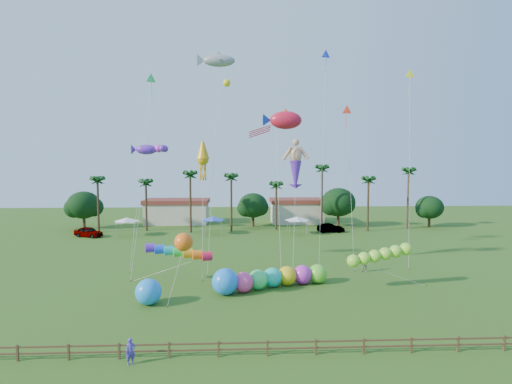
{
  "coord_description": "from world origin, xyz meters",
  "views": [
    {
      "loc": [
        -1.76,
        -29.71,
        11.78
      ],
      "look_at": [
        0.0,
        10.0,
        9.0
      ],
      "focal_mm": 28.0,
      "sensor_mm": 36.0,
      "label": 1
    }
  ],
  "objects_px": {
    "car_b": "(331,228)",
    "spectator_a": "(131,351)",
    "blue_ball": "(148,292)",
    "spectator_b": "(365,264)",
    "caterpillar_inflatable": "(267,278)",
    "car_a": "(89,232)"
  },
  "relations": [
    {
      "from": "car_b",
      "to": "spectator_a",
      "type": "height_order",
      "value": "spectator_a"
    },
    {
      "from": "car_b",
      "to": "spectator_b",
      "type": "distance_m",
      "value": 25.42
    },
    {
      "from": "car_a",
      "to": "spectator_b",
      "type": "bearing_deg",
      "value": -97.83
    },
    {
      "from": "spectator_a",
      "to": "blue_ball",
      "type": "relative_size",
      "value": 0.71
    },
    {
      "from": "spectator_a",
      "to": "caterpillar_inflatable",
      "type": "relative_size",
      "value": 0.14
    },
    {
      "from": "caterpillar_inflatable",
      "to": "blue_ball",
      "type": "distance_m",
      "value": 10.95
    },
    {
      "from": "spectator_b",
      "to": "blue_ball",
      "type": "height_order",
      "value": "blue_ball"
    },
    {
      "from": "car_a",
      "to": "caterpillar_inflatable",
      "type": "bearing_deg",
      "value": -113.16
    },
    {
      "from": "spectator_a",
      "to": "spectator_b",
      "type": "distance_m",
      "value": 27.92
    },
    {
      "from": "blue_ball",
      "to": "car_b",
      "type": "bearing_deg",
      "value": 55.77
    },
    {
      "from": "car_b",
      "to": "spectator_b",
      "type": "bearing_deg",
      "value": 173.14
    },
    {
      "from": "caterpillar_inflatable",
      "to": "spectator_b",
      "type": "bearing_deg",
      "value": 5.61
    },
    {
      "from": "spectator_a",
      "to": "blue_ball",
      "type": "xyz_separation_m",
      "value": [
        -1.2,
        10.08,
        0.32
      ]
    },
    {
      "from": "spectator_a",
      "to": "spectator_b",
      "type": "xyz_separation_m",
      "value": [
        20.18,
        19.29,
        0.13
      ]
    },
    {
      "from": "spectator_a",
      "to": "blue_ball",
      "type": "height_order",
      "value": "blue_ball"
    },
    {
      "from": "car_a",
      "to": "spectator_a",
      "type": "bearing_deg",
      "value": -133.86
    },
    {
      "from": "spectator_b",
      "to": "blue_ball",
      "type": "distance_m",
      "value": 23.28
    },
    {
      "from": "car_b",
      "to": "blue_ball",
      "type": "height_order",
      "value": "blue_ball"
    },
    {
      "from": "caterpillar_inflatable",
      "to": "blue_ball",
      "type": "xyz_separation_m",
      "value": [
        -10.25,
        -3.85,
        0.09
      ]
    },
    {
      "from": "spectator_b",
      "to": "caterpillar_inflatable",
      "type": "relative_size",
      "value": 0.16
    },
    {
      "from": "spectator_b",
      "to": "blue_ball",
      "type": "xyz_separation_m",
      "value": [
        -21.38,
        -9.21,
        0.18
      ]
    },
    {
      "from": "car_b",
      "to": "spectator_a",
      "type": "distance_m",
      "value": 49.88
    }
  ]
}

